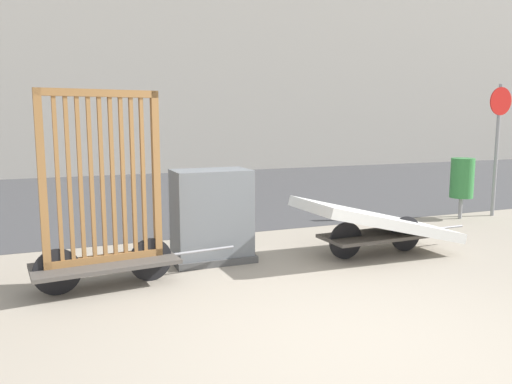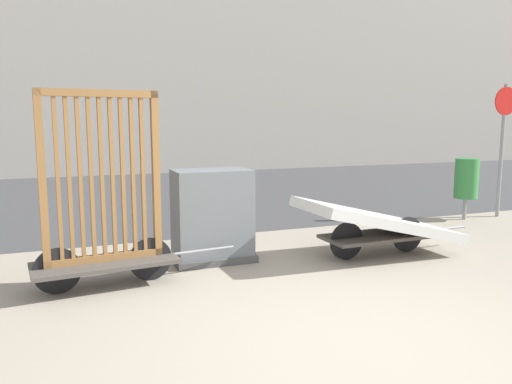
# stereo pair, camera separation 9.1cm
# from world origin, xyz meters

# --- Properties ---
(ground_plane) EXTENTS (60.00, 60.00, 0.00)m
(ground_plane) POSITION_xyz_m (0.00, 0.00, 0.00)
(ground_plane) COLOR gray
(road_strip) EXTENTS (56.00, 8.77, 0.01)m
(road_strip) POSITION_xyz_m (0.00, 8.07, 0.00)
(road_strip) COLOR #424244
(road_strip) RESTS_ON ground_plane
(building_facade) EXTENTS (48.00, 4.00, 10.01)m
(building_facade) POSITION_xyz_m (0.00, 14.46, 5.00)
(building_facade) COLOR #B2ADA3
(building_facade) RESTS_ON ground_plane
(bike_cart_with_bedframe) EXTENTS (2.11, 0.73, 1.93)m
(bike_cart_with_bedframe) POSITION_xyz_m (-1.60, 1.96, 0.69)
(bike_cart_with_bedframe) COLOR #4C4742
(bike_cart_with_bedframe) RESTS_ON ground_plane
(bike_cart_with_mattress) EXTENTS (2.38, 1.04, 0.73)m
(bike_cart_with_mattress) POSITION_xyz_m (1.61, 1.96, 0.41)
(bike_cart_with_mattress) COLOR #4C4742
(bike_cart_with_mattress) RESTS_ON ground_plane
(utility_cabinet) EXTENTS (0.94, 0.60, 1.08)m
(utility_cabinet) POSITION_xyz_m (-0.35, 2.48, 0.50)
(utility_cabinet) COLOR #4C4C4C
(utility_cabinet) RESTS_ON ground_plane
(trash_bin) EXTENTS (0.38, 0.38, 1.02)m
(trash_bin) POSITION_xyz_m (4.28, 3.34, 0.68)
(trash_bin) COLOR gray
(trash_bin) RESTS_ON ground_plane
(sign_post) EXTENTS (0.47, 0.06, 2.25)m
(sign_post) POSITION_xyz_m (5.01, 3.33, 1.42)
(sign_post) COLOR gray
(sign_post) RESTS_ON ground_plane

